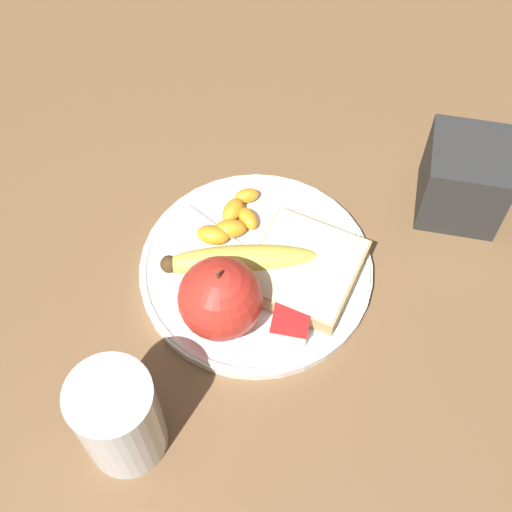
{
  "coord_description": "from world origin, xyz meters",
  "views": [
    {
      "loc": [
        0.37,
        0.07,
        0.64
      ],
      "look_at": [
        0.0,
        0.0,
        0.03
      ],
      "focal_mm": 50.0,
      "sensor_mm": 36.0,
      "label": 1
    }
  ],
  "objects_px": {
    "fork": "(251,258)",
    "condiment_caddy": "(464,179)",
    "bread_slice": "(304,272)",
    "juice_glass": "(119,420)",
    "jam_packet": "(291,320)",
    "plate": "(256,268)",
    "banana": "(240,261)",
    "apple": "(220,299)"
  },
  "relations": [
    {
      "from": "plate",
      "to": "bread_slice",
      "type": "xyz_separation_m",
      "value": [
        0.0,
        0.05,
        0.02
      ]
    },
    {
      "from": "banana",
      "to": "fork",
      "type": "bearing_deg",
      "value": 151.97
    },
    {
      "from": "apple",
      "to": "banana",
      "type": "relative_size",
      "value": 0.55
    },
    {
      "from": "jam_packet",
      "to": "condiment_caddy",
      "type": "height_order",
      "value": "condiment_caddy"
    },
    {
      "from": "plate",
      "to": "jam_packet",
      "type": "distance_m",
      "value": 0.08
    },
    {
      "from": "plate",
      "to": "juice_glass",
      "type": "relative_size",
      "value": 2.14
    },
    {
      "from": "bread_slice",
      "to": "banana",
      "type": "bearing_deg",
      "value": -87.55
    },
    {
      "from": "juice_glass",
      "to": "bread_slice",
      "type": "bearing_deg",
      "value": 145.92
    },
    {
      "from": "apple",
      "to": "fork",
      "type": "relative_size",
      "value": 0.61
    },
    {
      "from": "juice_glass",
      "to": "bread_slice",
      "type": "distance_m",
      "value": 0.23
    },
    {
      "from": "banana",
      "to": "jam_packet",
      "type": "bearing_deg",
      "value": 49.71
    },
    {
      "from": "apple",
      "to": "banana",
      "type": "xyz_separation_m",
      "value": [
        -0.06,
        0.01,
        -0.02
      ]
    },
    {
      "from": "plate",
      "to": "condiment_caddy",
      "type": "height_order",
      "value": "condiment_caddy"
    },
    {
      "from": "jam_packet",
      "to": "condiment_caddy",
      "type": "bearing_deg",
      "value": 140.97
    },
    {
      "from": "condiment_caddy",
      "to": "juice_glass",
      "type": "bearing_deg",
      "value": -40.66
    },
    {
      "from": "condiment_caddy",
      "to": "plate",
      "type": "bearing_deg",
      "value": -57.16
    },
    {
      "from": "bread_slice",
      "to": "condiment_caddy",
      "type": "bearing_deg",
      "value": 131.7
    },
    {
      "from": "plate",
      "to": "jam_packet",
      "type": "height_order",
      "value": "jam_packet"
    },
    {
      "from": "fork",
      "to": "condiment_caddy",
      "type": "bearing_deg",
      "value": 60.66
    },
    {
      "from": "bread_slice",
      "to": "fork",
      "type": "distance_m",
      "value": 0.06
    },
    {
      "from": "plate",
      "to": "apple",
      "type": "height_order",
      "value": "apple"
    },
    {
      "from": "bread_slice",
      "to": "fork",
      "type": "height_order",
      "value": "bread_slice"
    },
    {
      "from": "fork",
      "to": "condiment_caddy",
      "type": "distance_m",
      "value": 0.24
    },
    {
      "from": "juice_glass",
      "to": "plate",
      "type": "bearing_deg",
      "value": 157.86
    },
    {
      "from": "plate",
      "to": "fork",
      "type": "bearing_deg",
      "value": -137.53
    },
    {
      "from": "juice_glass",
      "to": "banana",
      "type": "height_order",
      "value": "juice_glass"
    },
    {
      "from": "apple",
      "to": "juice_glass",
      "type": "bearing_deg",
      "value": -24.08
    },
    {
      "from": "juice_glass",
      "to": "bread_slice",
      "type": "relative_size",
      "value": 0.86
    },
    {
      "from": "juice_glass",
      "to": "apple",
      "type": "xyz_separation_m",
      "value": [
        -0.13,
        0.06,
        -0.0
      ]
    },
    {
      "from": "apple",
      "to": "fork",
      "type": "xyz_separation_m",
      "value": [
        -0.07,
        0.01,
        -0.04
      ]
    },
    {
      "from": "apple",
      "to": "plate",
      "type": "bearing_deg",
      "value": 161.92
    },
    {
      "from": "banana",
      "to": "fork",
      "type": "distance_m",
      "value": 0.02
    },
    {
      "from": "apple",
      "to": "jam_packet",
      "type": "bearing_deg",
      "value": 94.91
    },
    {
      "from": "bread_slice",
      "to": "condiment_caddy",
      "type": "relative_size",
      "value": 1.43
    },
    {
      "from": "juice_glass",
      "to": "jam_packet",
      "type": "distance_m",
      "value": 0.19
    },
    {
      "from": "fork",
      "to": "plate",
      "type": "bearing_deg",
      "value": -17.16
    },
    {
      "from": "plate",
      "to": "banana",
      "type": "xyz_separation_m",
      "value": [
        0.01,
        -0.02,
        0.02
      ]
    },
    {
      "from": "plate",
      "to": "bread_slice",
      "type": "relative_size",
      "value": 1.85
    },
    {
      "from": "plate",
      "to": "jam_packet",
      "type": "xyz_separation_m",
      "value": [
        0.06,
        0.05,
        0.01
      ]
    },
    {
      "from": "banana",
      "to": "jam_packet",
      "type": "distance_m",
      "value": 0.08
    },
    {
      "from": "apple",
      "to": "condiment_caddy",
      "type": "relative_size",
      "value": 0.99
    },
    {
      "from": "apple",
      "to": "jam_packet",
      "type": "height_order",
      "value": "apple"
    }
  ]
}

